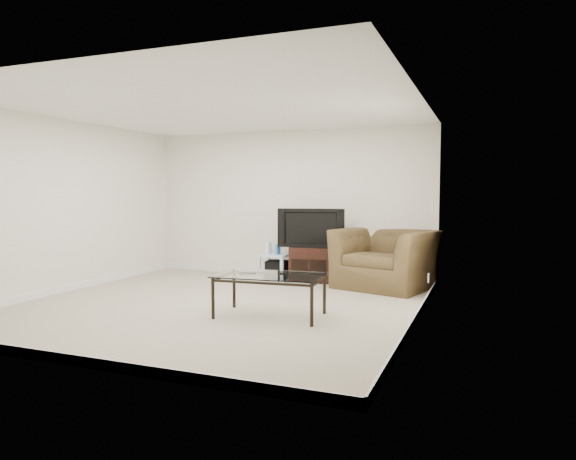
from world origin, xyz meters
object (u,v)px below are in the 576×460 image
at_px(subwoofer, 277,271).
at_px(recliner, 385,249).
at_px(tv_stand, 312,264).
at_px(side_table, 275,267).
at_px(television, 312,228).
at_px(coffee_table, 270,296).

distance_m(subwoofer, recliner, 1.86).
distance_m(tv_stand, side_table, 0.63).
xyz_separation_m(television, coffee_table, (0.30, -2.43, -0.63)).
xyz_separation_m(recliner, coffee_table, (-0.91, -2.31, -0.35)).
bearing_deg(television, coffee_table, -89.53).
height_order(television, subwoofer, television).
relative_size(tv_stand, coffee_table, 0.54).
xyz_separation_m(television, recliner, (1.21, -0.12, -0.28)).
height_order(tv_stand, television, television).
xyz_separation_m(side_table, recliner, (1.83, -0.04, 0.38)).
relative_size(side_table, coffee_table, 0.36).
bearing_deg(tv_stand, coffee_table, -86.87).
bearing_deg(subwoofer, recliner, -1.94).
bearing_deg(television, recliner, -12.12).
relative_size(tv_stand, subwoofer, 2.04).
xyz_separation_m(subwoofer, coffee_table, (0.90, -2.38, 0.09)).
xyz_separation_m(tv_stand, subwoofer, (-0.59, -0.08, -0.13)).
bearing_deg(tv_stand, side_table, -174.83).
height_order(subwoofer, coffee_table, coffee_table).
xyz_separation_m(tv_stand, side_table, (-0.62, -0.10, -0.07)).
relative_size(subwoofer, coffee_table, 0.27).
relative_size(tv_stand, television, 0.67).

